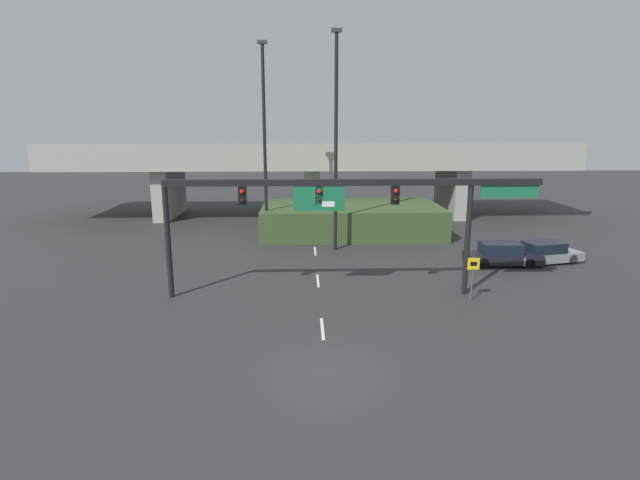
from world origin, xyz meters
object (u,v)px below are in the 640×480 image
(parked_sedan_near_right, at_px, (502,255))
(signal_gantry, at_px, (345,200))
(highway_light_pole_far, at_px, (265,140))
(speed_limit_sign, at_px, (473,272))
(parked_sedan_mid_right, at_px, (545,253))
(highway_light_pole_near, at_px, (336,139))

(parked_sedan_near_right, bearing_deg, signal_gantry, -150.26)
(highway_light_pole_far, relative_size, parked_sedan_near_right, 3.09)
(speed_limit_sign, distance_m, parked_sedan_mid_right, 9.89)
(speed_limit_sign, height_order, highway_light_pole_far, highway_light_pole_far)
(highway_light_pole_near, bearing_deg, highway_light_pole_far, 149.97)
(signal_gantry, distance_m, speed_limit_sign, 7.32)
(highway_light_pole_near, height_order, highway_light_pole_far, highway_light_pole_near)
(signal_gantry, bearing_deg, parked_sedan_near_right, 27.45)
(parked_sedan_near_right, bearing_deg, speed_limit_sign, -119.86)
(signal_gantry, relative_size, highway_light_pole_far, 1.31)
(signal_gantry, distance_m, highway_light_pole_far, 13.83)
(highway_light_pole_far, distance_m, parked_sedan_mid_right, 20.72)
(parked_sedan_near_right, distance_m, parked_sedan_mid_right, 3.00)
(parked_sedan_near_right, bearing_deg, highway_light_pole_far, 156.92)
(parked_sedan_near_right, bearing_deg, parked_sedan_mid_right, 10.25)
(speed_limit_sign, height_order, highway_light_pole_near, highway_light_pole_near)
(highway_light_pole_far, xyz_separation_m, parked_sedan_mid_right, (18.27, -6.85, -6.96))
(speed_limit_sign, relative_size, highway_light_pole_near, 0.15)
(highway_light_pole_near, distance_m, highway_light_pole_far, 5.83)
(speed_limit_sign, xyz_separation_m, parked_sedan_near_right, (4.07, 6.48, -0.82))
(highway_light_pole_near, bearing_deg, signal_gantry, -90.89)
(parked_sedan_mid_right, bearing_deg, highway_light_pole_far, 146.07)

